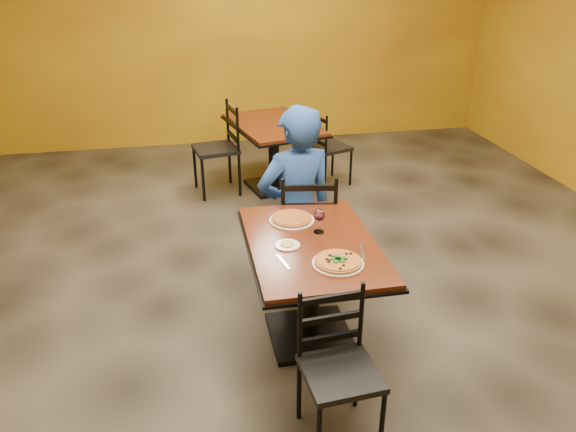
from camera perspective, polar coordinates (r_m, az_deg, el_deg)
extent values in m
cube|color=black|center=(4.37, 0.77, -8.29)|extent=(7.00, 8.00, 0.01)
cube|color=#BD9B15|center=(7.64, -5.61, 18.47)|extent=(7.00, 0.01, 3.00)
cube|color=#571A0D|center=(3.57, 2.47, -2.87)|extent=(0.80, 1.20, 0.03)
cube|color=black|center=(3.58, 2.46, -3.22)|extent=(0.83, 1.23, 0.02)
cylinder|color=black|center=(3.76, 2.37, -7.77)|extent=(0.12, 0.12, 0.66)
cube|color=black|center=(3.96, 2.27, -12.01)|extent=(0.55, 0.55, 0.04)
cube|color=#571A0D|center=(6.09, -1.50, 9.39)|extent=(1.03, 1.33, 0.03)
cube|color=black|center=(6.09, -1.50, 9.16)|extent=(1.07, 1.36, 0.02)
cylinder|color=black|center=(6.20, -1.46, 6.15)|extent=(0.12, 0.12, 0.66)
cube|color=black|center=(6.32, -1.43, 3.15)|extent=(0.65, 0.65, 0.04)
imported|color=navy|center=(4.50, 0.84, 2.83)|extent=(0.75, 0.57, 1.38)
cylinder|color=white|center=(3.32, 5.15, -4.87)|extent=(0.31, 0.31, 0.01)
cylinder|color=maroon|center=(3.32, 5.16, -4.63)|extent=(0.28, 0.28, 0.02)
cylinder|color=white|center=(3.83, 0.38, -0.43)|extent=(0.31, 0.31, 0.01)
cylinder|color=#BC8024|center=(3.82, 0.38, -0.21)|extent=(0.28, 0.28, 0.02)
cylinder|color=white|center=(3.51, -0.07, -3.01)|extent=(0.16, 0.16, 0.01)
cylinder|color=tan|center=(3.50, -0.07, -2.88)|extent=(0.09, 0.09, 0.01)
cube|color=silver|center=(3.33, -0.51, -4.71)|extent=(0.05, 0.19, 0.00)
cube|color=silver|center=(3.47, 7.68, -3.64)|extent=(0.06, 0.21, 0.00)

